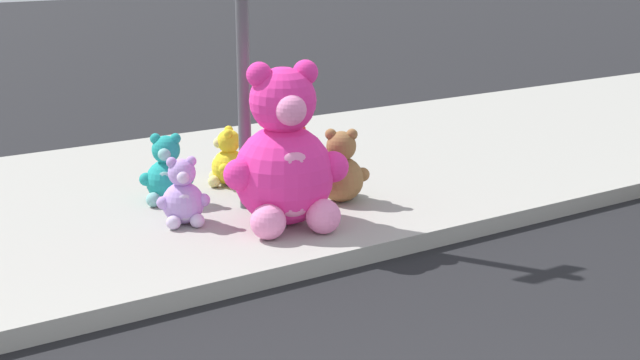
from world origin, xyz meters
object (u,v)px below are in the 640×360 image
sign_pole (242,12)px  plush_yellow (228,162)px  plush_teal (167,175)px  plush_red (290,155)px  plush_pink_large (285,161)px  plush_brown (341,172)px  plush_lavender (183,197)px

sign_pole → plush_yellow: 1.66m
sign_pole → plush_yellow: sign_pole is taller
plush_yellow → plush_teal: bearing=-163.5°
sign_pole → plush_yellow: size_ratio=5.75×
sign_pole → plush_red: bearing=33.5°
plush_pink_large → plush_brown: 0.87m
plush_yellow → plush_teal: size_ratio=0.89×
plush_teal → plush_lavender: bearing=-102.1°
plush_pink_large → plush_brown: size_ratio=2.03×
sign_pole → plush_brown: sign_pole is taller
plush_teal → plush_red: bearing=-1.0°
plush_lavender → plush_brown: size_ratio=0.86×
sign_pole → plush_teal: (-0.52, 0.52, -1.45)m
sign_pole → plush_yellow: bearing=74.9°
plush_yellow → plush_brown: plush_brown is taller
plush_pink_large → plush_teal: size_ratio=2.16×
plush_teal → plush_brown: (1.33, -0.81, 0.02)m
plush_red → plush_brown: 0.79m
plush_lavender → plush_brown: (1.46, -0.17, 0.04)m
sign_pole → plush_teal: size_ratio=5.11×
plush_brown → plush_teal: bearing=148.7°
plush_brown → plush_lavender: bearing=173.4°
plush_yellow → sign_pole: bearing=-105.1°
plush_teal → sign_pole: bearing=-45.5°
plush_lavender → plush_yellow: bearing=45.0°
plush_pink_large → plush_lavender: (-0.70, 0.47, -0.31)m
plush_yellow → plush_brown: size_ratio=0.84×
plush_pink_large → plush_yellow: bearing=83.5°
plush_teal → plush_brown: bearing=-31.3°
sign_pole → plush_red: size_ratio=4.90×
plush_red → plush_lavender: 1.54m
plush_pink_large → plush_brown: (0.76, 0.31, -0.28)m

